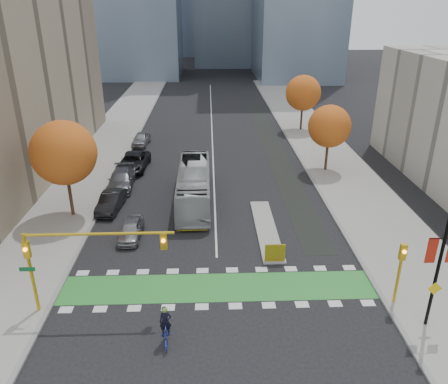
{
  "coord_description": "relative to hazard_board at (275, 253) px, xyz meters",
  "views": [
    {
      "loc": [
        -0.43,
        -21.46,
        16.63
      ],
      "look_at": [
        0.68,
        9.75,
        3.0
      ],
      "focal_mm": 35.0,
      "sensor_mm": 36.0,
      "label": 1
    }
  ],
  "objects": [
    {
      "name": "tree_east_far",
      "position": [
        8.5,
        33.8,
        4.44
      ],
      "size": [
        4.8,
        4.8,
        7.65
      ],
      "color": "#332114",
      "rests_on": "ground"
    },
    {
      "name": "bike_lane_paint",
      "position": [
        3.5,
        25.8,
        -0.8
      ],
      "size": [
        2.5,
        50.0,
        0.01
      ],
      "primitive_type": "cube",
      "color": "black",
      "rests_on": "ground"
    },
    {
      "name": "bike_crossing",
      "position": [
        -4.0,
        -2.7,
        -0.79
      ],
      "size": [
        20.0,
        3.0,
        0.01
      ],
      "primitive_type": "cube",
      "color": "#2C8932",
      "rests_on": "ground"
    },
    {
      "name": "parked_car_a",
      "position": [
        -10.5,
        3.92,
        -0.11
      ],
      "size": [
        1.73,
        4.08,
        1.38
      ],
      "primitive_type": "imported",
      "rotation": [
        0.0,
        0.0,
        -0.03
      ],
      "color": "gray",
      "rests_on": "ground"
    },
    {
      "name": "tree_east_near",
      "position": [
        8.0,
        17.8,
        4.06
      ],
      "size": [
        4.4,
        4.4,
        7.08
      ],
      "color": "#332114",
      "rests_on": "ground"
    },
    {
      "name": "traffic_signal_west",
      "position": [
        -11.93,
        -4.71,
        3.23
      ],
      "size": [
        8.53,
        0.56,
        5.2
      ],
      "color": "#BF9914",
      "rests_on": "ground"
    },
    {
      "name": "tree_west",
      "position": [
        -16.0,
        7.8,
        4.82
      ],
      "size": [
        5.2,
        5.2,
        8.22
      ],
      "color": "#332114",
      "rests_on": "ground"
    },
    {
      "name": "parked_car_b",
      "position": [
        -13.0,
        8.92,
        -0.03
      ],
      "size": [
        2.03,
        4.79,
        1.54
      ],
      "primitive_type": "imported",
      "rotation": [
        0.0,
        0.0,
        -0.09
      ],
      "color": "black",
      "rests_on": "ground"
    },
    {
      "name": "curb_west",
      "position": [
        -14.0,
        15.8,
        -0.73
      ],
      "size": [
        0.3,
        120.0,
        0.16
      ],
      "primitive_type": "cube",
      "color": "gray",
      "rests_on": "ground"
    },
    {
      "name": "sidewalk_west",
      "position": [
        -17.5,
        15.8,
        -0.73
      ],
      "size": [
        7.0,
        120.0,
        0.15
      ],
      "primitive_type": "cube",
      "color": "gray",
      "rests_on": "ground"
    },
    {
      "name": "parked_car_c",
      "position": [
        -13.0,
        13.92,
        0.02
      ],
      "size": [
        2.55,
        5.78,
        1.65
      ],
      "primitive_type": "imported",
      "rotation": [
        0.0,
        0.0,
        0.04
      ],
      "color": "#535459",
      "rests_on": "ground"
    },
    {
      "name": "ground",
      "position": [
        -4.0,
        -4.2,
        -0.8
      ],
      "size": [
        300.0,
        300.0,
        0.0
      ],
      "primitive_type": "plane",
      "color": "black",
      "rests_on": "ground"
    },
    {
      "name": "traffic_signal_east",
      "position": [
        6.5,
        -4.71,
        1.93
      ],
      "size": [
        0.35,
        0.43,
        4.1
      ],
      "color": "#BF9914",
      "rests_on": "ground"
    },
    {
      "name": "parked_car_d",
      "position": [
        -12.59,
        18.92,
        0.05
      ],
      "size": [
        3.22,
        6.31,
        1.71
      ],
      "primitive_type": "imported",
      "rotation": [
        0.0,
        0.0,
        -0.06
      ],
      "color": "black",
      "rests_on": "ground"
    },
    {
      "name": "bus",
      "position": [
        -5.83,
        10.28,
        0.85
      ],
      "size": [
        2.82,
        11.87,
        3.3
      ],
      "primitive_type": "imported",
      "rotation": [
        0.0,
        0.0,
        0.0
      ],
      "color": "#A6ABAD",
      "rests_on": "ground"
    },
    {
      "name": "cyclist",
      "position": [
        -6.84,
        -7.45,
        -0.06
      ],
      "size": [
        0.83,
        1.98,
        2.23
      ],
      "rotation": [
        0.0,
        0.0,
        0.08
      ],
      "color": "#212C98",
      "rests_on": "ground"
    },
    {
      "name": "centre_line",
      "position": [
        -4.0,
        35.8,
        -0.8
      ],
      "size": [
        0.15,
        70.0,
        0.01
      ],
      "primitive_type": "cube",
      "color": "silver",
      "rests_on": "ground"
    },
    {
      "name": "sidewalk_east",
      "position": [
        9.5,
        15.8,
        -0.73
      ],
      "size": [
        7.0,
        120.0,
        0.15
      ],
      "primitive_type": "cube",
      "color": "gray",
      "rests_on": "ground"
    },
    {
      "name": "banner_lamppost",
      "position": [
        7.5,
        -6.7,
        3.81
      ],
      "size": [
        1.65,
        0.36,
        8.28
      ],
      "color": "black",
      "rests_on": "ground"
    },
    {
      "name": "hazard_board",
      "position": [
        0.0,
        0.0,
        0.0
      ],
      "size": [
        1.4,
        0.12,
        1.3
      ],
      "primitive_type": "cube",
      "color": "yellow",
      "rests_on": "median_island"
    },
    {
      "name": "parked_car_e",
      "position": [
        -13.0,
        27.8,
        -0.03
      ],
      "size": [
        2.17,
        4.65,
        1.54
      ],
      "primitive_type": "imported",
      "rotation": [
        0.0,
        0.0,
        -0.08
      ],
      "color": "#929297",
      "rests_on": "ground"
    },
    {
      "name": "curb_east",
      "position": [
        6.0,
        15.8,
        -0.73
      ],
      "size": [
        0.3,
        120.0,
        0.16
      ],
      "primitive_type": "cube",
      "color": "gray",
      "rests_on": "ground"
    },
    {
      "name": "median_island",
      "position": [
        0.0,
        4.8,
        -0.72
      ],
      "size": [
        1.6,
        10.0,
        0.16
      ],
      "primitive_type": "cube",
      "color": "gray",
      "rests_on": "ground"
    }
  ]
}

